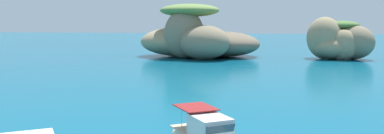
{
  "coord_description": "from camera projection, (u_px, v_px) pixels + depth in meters",
  "views": [
    {
      "loc": [
        6.61,
        -10.37,
        6.15
      ],
      "look_at": [
        0.75,
        19.08,
        2.76
      ],
      "focal_mm": 37.58,
      "sensor_mm": 36.0,
      "label": 1
    }
  ],
  "objects": [
    {
      "name": "islet_large",
      "position": [
        198.0,
        39.0,
        70.02
      ],
      "size": [
        24.46,
        21.47,
        9.22
      ],
      "color": "#84755B",
      "rests_on": "ground"
    },
    {
      "name": "islet_small",
      "position": [
        337.0,
        42.0,
        66.4
      ],
      "size": [
        12.81,
        9.43,
        6.95
      ],
      "color": "#9E8966",
      "rests_on": "ground"
    }
  ]
}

